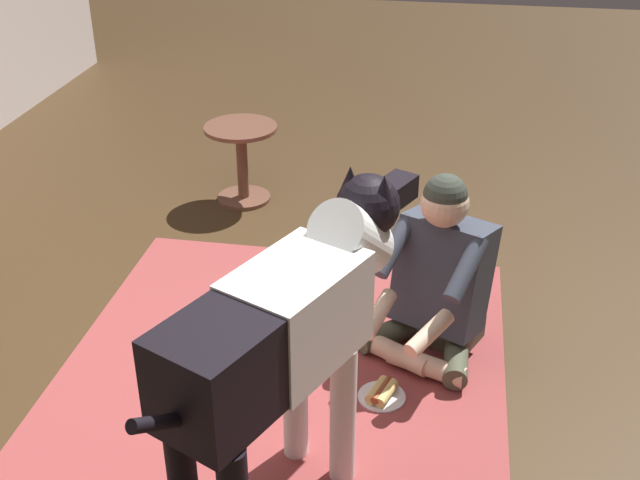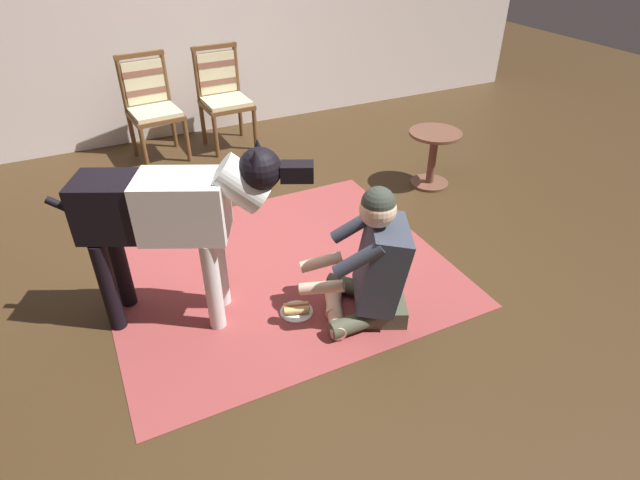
{
  "view_description": "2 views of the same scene",
  "coord_description": "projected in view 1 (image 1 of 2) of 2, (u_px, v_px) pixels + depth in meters",
  "views": [
    {
      "loc": [
        -2.83,
        -0.71,
        2.27
      ],
      "look_at": [
        -0.04,
        -0.23,
        0.7
      ],
      "focal_mm": 44.97,
      "sensor_mm": 36.0,
      "label": 1
    },
    {
      "loc": [
        -1.08,
        -2.8,
        2.18
      ],
      "look_at": [
        -0.02,
        -0.61,
        0.57
      ],
      "focal_mm": 29.09,
      "sensor_mm": 36.0,
      "label": 2
    }
  ],
  "objects": [
    {
      "name": "ground_plane",
      "position": [
        271.0,
        366.0,
        3.65
      ],
      "size": [
        15.14,
        15.14,
        0.0
      ],
      "primitive_type": "plane",
      "color": "#3E2B17"
    },
    {
      "name": "area_rug",
      "position": [
        280.0,
        376.0,
        3.57
      ],
      "size": [
        2.27,
        1.98,
        0.01
      ],
      "primitive_type": "cube",
      "color": "#923C3B",
      "rests_on": "ground"
    },
    {
      "name": "person_sitting_on_floor",
      "position": [
        437.0,
        280.0,
        3.6
      ],
      "size": [
        0.72,
        0.62,
        0.88
      ],
      "color": "#4A4D3A",
      "rests_on": "ground"
    },
    {
      "name": "large_dog",
      "position": [
        287.0,
        330.0,
        2.63
      ],
      "size": [
        1.35,
        0.73,
        1.13
      ],
      "color": "silver",
      "rests_on": "ground"
    },
    {
      "name": "hot_dog_on_plate",
      "position": [
        382.0,
        393.0,
        3.44
      ],
      "size": [
        0.21,
        0.21,
        0.06
      ],
      "color": "white",
      "rests_on": "ground"
    },
    {
      "name": "round_side_table",
      "position": [
        242.0,
        156.0,
        5.01
      ],
      "size": [
        0.45,
        0.45,
        0.5
      ],
      "color": "brown",
      "rests_on": "ground"
    }
  ]
}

